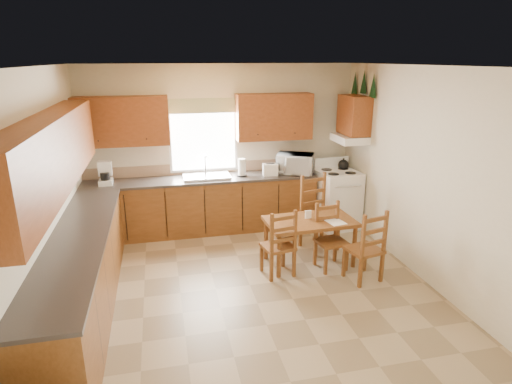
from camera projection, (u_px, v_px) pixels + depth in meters
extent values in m
plane|color=#998362|center=(250.00, 285.00, 5.48)|extent=(4.50, 4.50, 0.00)
plane|color=#9D6A23|center=(249.00, 66.00, 4.67)|extent=(4.50, 4.50, 0.00)
plane|color=beige|center=(45.00, 197.00, 4.59)|extent=(4.50, 4.50, 0.00)
plane|color=beige|center=(419.00, 173.00, 5.55)|extent=(4.50, 4.50, 0.00)
plane|color=beige|center=(221.00, 147.00, 7.16)|extent=(4.50, 4.50, 0.00)
plane|color=beige|center=(316.00, 273.00, 2.98)|extent=(4.50, 4.50, 0.00)
cube|color=brown|center=(203.00, 206.00, 7.08)|extent=(3.75, 0.60, 0.88)
cube|color=brown|center=(83.00, 277.00, 4.79)|extent=(0.60, 3.60, 0.88)
cube|color=#3B3533|center=(202.00, 179.00, 6.94)|extent=(3.75, 0.63, 0.04)
cube|color=#3B3533|center=(77.00, 239.00, 4.65)|extent=(0.63, 3.60, 0.04)
cube|color=#90745B|center=(200.00, 168.00, 7.18)|extent=(3.75, 0.01, 0.18)
cube|color=brown|center=(122.00, 121.00, 6.53)|extent=(1.41, 0.33, 0.75)
cube|color=brown|center=(274.00, 117.00, 7.04)|extent=(1.25, 0.33, 0.75)
cube|color=brown|center=(52.00, 154.00, 4.34)|extent=(0.33, 3.60, 0.75)
cube|color=brown|center=(354.00, 115.00, 6.88)|extent=(0.33, 0.62, 0.62)
cube|color=white|center=(350.00, 139.00, 6.99)|extent=(0.44, 0.62, 0.12)
cube|color=white|center=(203.00, 136.00, 7.01)|extent=(1.13, 0.02, 1.18)
cube|color=white|center=(203.00, 136.00, 7.01)|extent=(1.05, 0.01, 1.10)
cube|color=#54753A|center=(202.00, 106.00, 6.83)|extent=(1.19, 0.01, 0.24)
cube|color=silver|center=(206.00, 176.00, 6.94)|extent=(0.75, 0.45, 0.04)
cone|color=black|center=(373.00, 86.00, 6.47)|extent=(0.22, 0.22, 0.36)
cone|color=black|center=(364.00, 82.00, 6.75)|extent=(0.22, 0.22, 0.36)
cone|color=black|center=(355.00, 83.00, 7.06)|extent=(0.22, 0.22, 0.36)
cube|color=white|center=(337.00, 200.00, 7.27)|extent=(0.70, 0.72, 0.95)
cube|color=white|center=(105.00, 173.00, 6.52)|extent=(0.27, 0.30, 0.37)
cylinder|color=white|center=(242.00, 167.00, 7.00)|extent=(0.16, 0.16, 0.29)
cube|color=white|center=(270.00, 170.00, 7.06)|extent=(0.25, 0.17, 0.20)
imported|color=white|center=(295.00, 164.00, 7.18)|extent=(0.67, 0.59, 0.33)
cube|color=brown|center=(309.00, 241.00, 5.99)|extent=(1.25, 0.75, 0.65)
cube|color=brown|center=(364.00, 245.00, 5.49)|extent=(0.49, 0.47, 0.97)
cube|color=brown|center=(278.00, 242.00, 5.63)|extent=(0.45, 0.44, 0.93)
cube|color=brown|center=(320.00, 214.00, 6.39)|extent=(0.58, 0.56, 1.12)
cube|color=brown|center=(332.00, 237.00, 5.80)|extent=(0.42, 0.41, 0.90)
cube|color=white|center=(335.00, 222.00, 5.82)|extent=(0.26, 0.32, 0.00)
cube|color=white|center=(308.00, 215.00, 5.92)|extent=(0.09, 0.03, 0.12)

